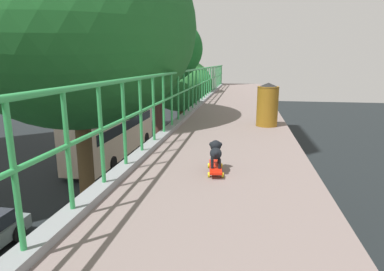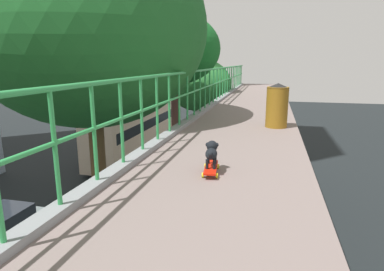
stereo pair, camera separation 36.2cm
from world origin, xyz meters
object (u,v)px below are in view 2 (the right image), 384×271
city_bus (135,129)px  small_dog (212,151)px  toy_skateboard (211,168)px  litter_bin (277,105)px

city_bus → small_dog: bearing=-63.4°
city_bus → toy_skateboard: (9.46, -18.94, 3.80)m
city_bus → litter_bin: bearing=-56.8°
city_bus → toy_skateboard: size_ratio=20.78×
small_dog → city_bus: bearing=116.6°
city_bus → small_dog: size_ratio=28.99×
small_dog → litter_bin: 3.31m
toy_skateboard → small_dog: small_dog is taller
city_bus → toy_skateboard: toy_skateboard is taller
small_dog → litter_bin: bearing=75.6°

